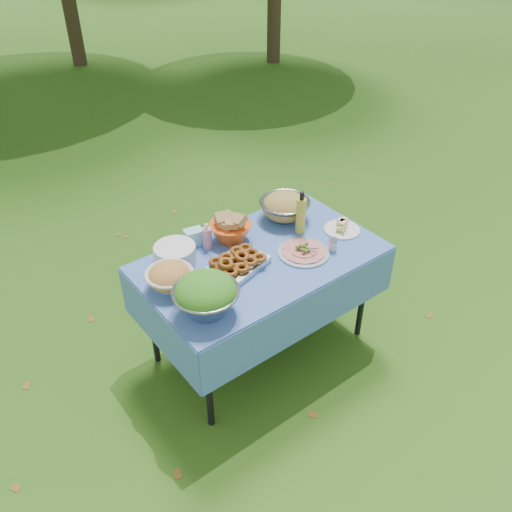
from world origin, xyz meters
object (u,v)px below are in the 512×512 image
at_px(plate_stack, 175,253).
at_px(charcuterie_platter, 304,248).
at_px(bread_bowl, 231,227).
at_px(pasta_bowl_steel, 285,206).
at_px(oil_bottle, 301,212).
at_px(salad_bowl, 206,295).
at_px(picnic_table, 261,304).

distance_m(plate_stack, charcuterie_platter, 0.78).
bearing_deg(charcuterie_platter, plate_stack, 147.68).
height_order(bread_bowl, pasta_bowl_steel, bread_bowl).
xyz_separation_m(plate_stack, oil_bottle, (0.79, -0.22, 0.09)).
height_order(bread_bowl, oil_bottle, oil_bottle).
bearing_deg(charcuterie_platter, bread_bowl, 123.87).
bearing_deg(plate_stack, charcuterie_platter, -32.32).
relative_size(plate_stack, bread_bowl, 0.92).
bearing_deg(pasta_bowl_steel, plate_stack, 177.84).
xyz_separation_m(salad_bowl, oil_bottle, (0.90, 0.27, 0.03)).
relative_size(charcuterie_platter, oil_bottle, 1.10).
bearing_deg(plate_stack, salad_bowl, -101.97).
bearing_deg(plate_stack, picnic_table, -33.79).
relative_size(salad_bowl, bread_bowl, 1.31).
xyz_separation_m(picnic_table, oil_bottle, (0.37, 0.06, 0.53)).
xyz_separation_m(salad_bowl, charcuterie_platter, (0.76, 0.08, -0.08)).
distance_m(plate_stack, oil_bottle, 0.83).
distance_m(bread_bowl, oil_bottle, 0.45).
bearing_deg(picnic_table, pasta_bowl_steel, 32.38).
distance_m(picnic_table, salad_bowl, 0.76).
height_order(salad_bowl, bread_bowl, salad_bowl).
distance_m(salad_bowl, plate_stack, 0.51).
bearing_deg(salad_bowl, picnic_table, 21.71).
relative_size(salad_bowl, plate_stack, 1.42).
bearing_deg(oil_bottle, picnic_table, -170.66).
xyz_separation_m(pasta_bowl_steel, charcuterie_platter, (-0.17, -0.38, -0.05)).
distance_m(picnic_table, plate_stack, 0.67).
bearing_deg(salad_bowl, plate_stack, 78.03).
bearing_deg(salad_bowl, pasta_bowl_steel, 26.55).
bearing_deg(pasta_bowl_steel, picnic_table, -147.62).
xyz_separation_m(charcuterie_platter, oil_bottle, (0.14, 0.19, 0.11)).
bearing_deg(bread_bowl, salad_bowl, -136.34).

